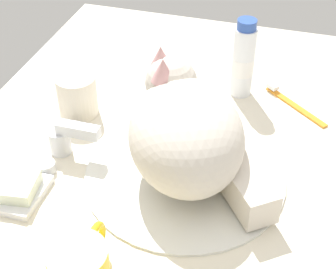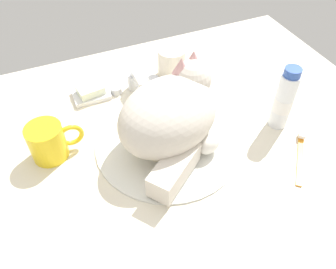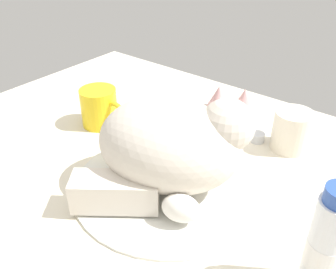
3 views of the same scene
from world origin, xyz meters
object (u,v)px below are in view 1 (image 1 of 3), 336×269
(faucet, at_px, (65,140))
(rinse_cup, at_px, (77,95))
(cat, at_px, (187,132))
(toothbrush, at_px, (292,103))
(toothpaste_bottle, at_px, (243,60))
(soap_bar, at_px, (20,186))

(faucet, height_order, rinse_cup, rinse_cup)
(cat, distance_m, toothbrush, 0.29)
(rinse_cup, height_order, toothbrush, rinse_cup)
(cat, bearing_deg, rinse_cup, 66.14)
(rinse_cup, bearing_deg, toothpaste_bottle, -61.50)
(rinse_cup, height_order, toothpaste_bottle, toothpaste_bottle)
(faucet, height_order, soap_bar, faucet)
(soap_bar, height_order, toothbrush, soap_bar)
(faucet, relative_size, soap_bar, 2.11)
(faucet, distance_m, soap_bar, 0.12)
(soap_bar, bearing_deg, toothbrush, -45.81)
(cat, height_order, toothbrush, cat)
(rinse_cup, bearing_deg, toothbrush, -70.07)
(faucet, xyz_separation_m, toothbrush, (0.25, -0.35, -0.02))
(rinse_cup, xyz_separation_m, toothbrush, (0.14, -0.38, -0.03))
(faucet, height_order, cat, cat)
(faucet, distance_m, rinse_cup, 0.11)
(toothbrush, bearing_deg, soap_bar, 134.19)
(cat, relative_size, toothbrush, 2.25)
(rinse_cup, distance_m, soap_bar, 0.22)
(toothbrush, bearing_deg, cat, 148.91)
(toothpaste_bottle, bearing_deg, toothbrush, -97.04)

